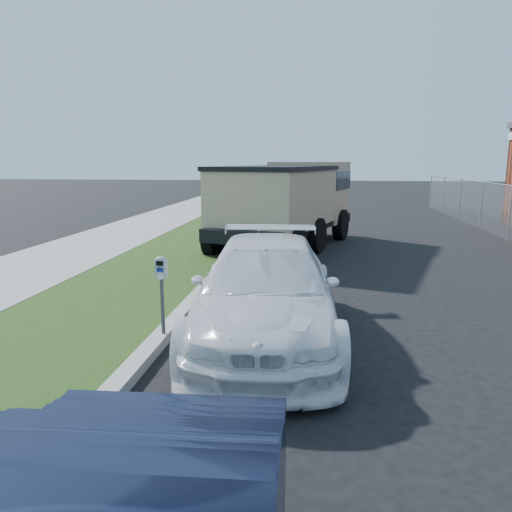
# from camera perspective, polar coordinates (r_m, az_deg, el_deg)

# --- Properties ---
(ground) EXTENTS (120.00, 120.00, 0.00)m
(ground) POSITION_cam_1_polar(r_m,az_deg,el_deg) (7.85, 9.41, -8.81)
(ground) COLOR black
(ground) RESTS_ON ground
(streetside) EXTENTS (6.12, 50.00, 0.15)m
(streetside) POSITION_cam_1_polar(r_m,az_deg,el_deg) (11.03, -21.38, -3.29)
(streetside) COLOR gray
(streetside) RESTS_ON ground
(parking_meter) EXTENTS (0.17, 0.12, 1.18)m
(parking_meter) POSITION_cam_1_polar(r_m,az_deg,el_deg) (7.24, -10.75, -2.57)
(parking_meter) COLOR #3F4247
(parking_meter) RESTS_ON ground
(white_wagon) EXTENTS (2.37, 5.14, 1.46)m
(white_wagon) POSITION_cam_1_polar(r_m,az_deg,el_deg) (7.41, 1.21, -3.95)
(white_wagon) COLOR white
(white_wagon) RESTS_ON ground
(dump_truck) EXTENTS (4.24, 6.99, 2.58)m
(dump_truck) POSITION_cam_1_polar(r_m,az_deg,el_deg) (15.46, 3.77, 6.50)
(dump_truck) COLOR black
(dump_truck) RESTS_ON ground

